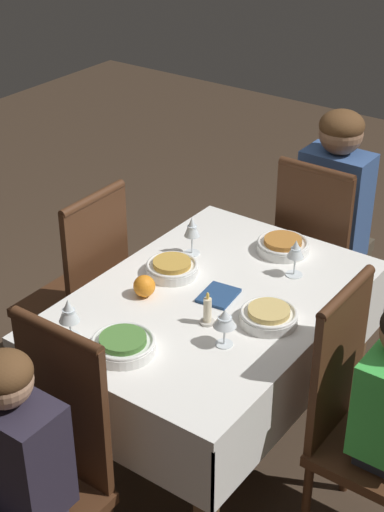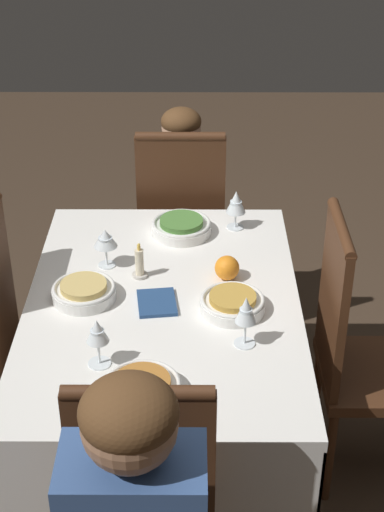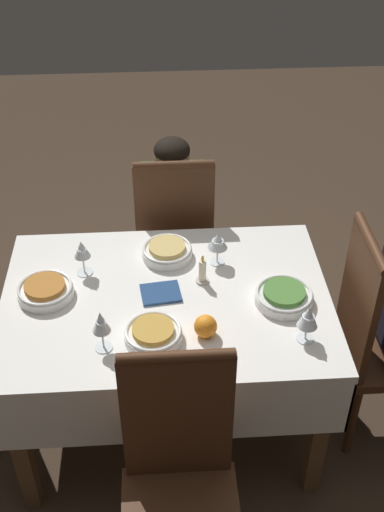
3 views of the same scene
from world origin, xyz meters
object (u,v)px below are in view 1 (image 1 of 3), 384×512
bowl_north (172,267)px  person_child_dark (4,493)px  bowl_west (123,344)px  chair_east (319,255)px  bowl_south (269,316)px  orange_fruit (144,286)px  wine_glass_east (296,250)px  wine_glass_west (69,312)px  dining_table (211,321)px  wine_glass_south (225,319)px  wine_glass_north (192,228)px  chair_north (82,291)px  napkin_red_folded (218,295)px  bowl_east (283,245)px  chair_west (46,467)px  person_adult_denim (337,215)px  candle_centerpiece (207,312)px  chair_south (360,417)px

bowl_north → person_child_dark: bearing=-170.6°
bowl_west → chair_east: bearing=-3.5°
bowl_south → orange_fruit: size_ratio=2.49×
wine_glass_east → wine_glass_west: size_ratio=1.02×
dining_table → wine_glass_south: (-0.21, -0.20, 0.20)m
wine_glass_south → wine_glass_north: bearing=45.7°
bowl_south → wine_glass_east: bearing=14.2°
bowl_south → chair_north: bearing=90.3°
chair_north → napkin_red_folded: 0.69m
chair_east → bowl_north: bearing=72.6°
bowl_east → wine_glass_south: wine_glass_south is taller
person_child_dark → chair_west: bearing=90.0°
chair_west → bowl_north: chair_west is taller
person_adult_denim → dining_table: bearing=88.6°
chair_east → person_adult_denim: bearing=-90.0°
chair_east → bowl_east: chair_east is taller
bowl_east → wine_glass_north: bearing=128.7°
dining_table → chair_west: (-0.82, 0.04, -0.10)m
person_adult_denim → bowl_south: (-0.99, -0.22, 0.09)m
bowl_north → napkin_red_folded: size_ratio=1.27×
napkin_red_folded → bowl_west: bearing=171.2°
bowl_north → wine_glass_east: bearing=-55.5°
dining_table → chair_west: size_ratio=1.24×
person_adult_denim → wine_glass_south: (-1.19, -0.17, 0.16)m
chair_west → wine_glass_east: 1.20m
wine_glass_east → bowl_north: (-0.26, 0.38, -0.08)m
person_child_dark → wine_glass_south: person_child_dark is taller
bowl_south → candle_centerpiece: size_ratio=1.60×
orange_fruit → chair_north: bearing=75.3°
bowl_west → person_adult_denim: bearing=-3.1°
person_adult_denim → bowl_west: size_ratio=5.41×
person_adult_denim → wine_glass_north: person_adult_denim is taller
wine_glass_west → wine_glass_south: bearing=-59.3°
wine_glass_east → wine_glass_west: bearing=152.2°
chair_north → bowl_west: (-0.42, -0.59, 0.23)m
bowl_west → chair_south: bearing=-61.2°
dining_table → chair_south: size_ratio=1.24×
dining_table → wine_glass_west: wine_glass_west is taller
wine_glass_west → bowl_east: bearing=-17.3°
person_child_dark → wine_glass_south: 0.86m
candle_centerpiece → chair_north: bearing=80.1°
wine_glass_west → napkin_red_folded: 0.57m
wine_glass_north → candle_centerpiece: 0.49m
orange_fruit → chair_west: bearing=-166.9°
chair_south → wine_glass_south: chair_south is taller
person_child_dark → bowl_south: bearing=73.2°
person_adult_denim → orange_fruit: person_adult_denim is taller
chair_east → wine_glass_east: (-0.51, -0.14, 0.31)m
candle_centerpiece → chair_west: bearing=169.5°
candle_centerpiece → orange_fruit: size_ratio=1.56×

